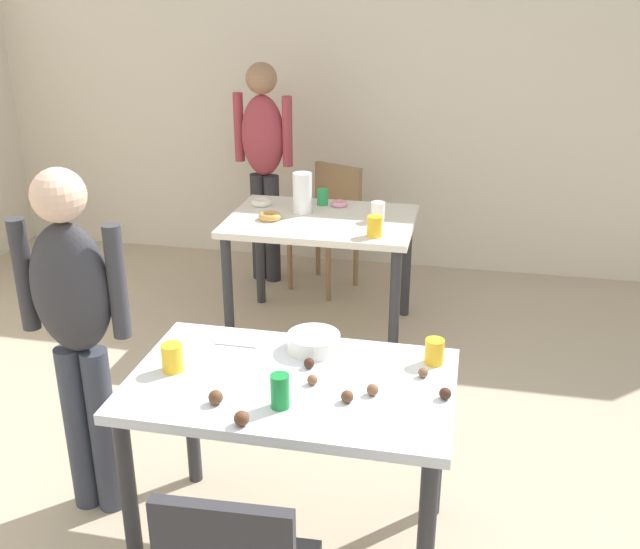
{
  "coord_description": "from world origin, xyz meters",
  "views": [
    {
      "loc": [
        0.53,
        -2.26,
        2.11
      ],
      "look_at": [
        -0.08,
        0.64,
        0.9
      ],
      "focal_mm": 41.39,
      "sensor_mm": 36.0,
      "label": 1
    }
  ],
  "objects_px": {
    "pitcher_far": "(302,193)",
    "mixing_bowl": "(314,342)",
    "person_adult_far": "(263,154)",
    "dining_table_near": "(292,405)",
    "chair_far_table": "(330,219)",
    "soda_can": "(280,391)",
    "dining_table_far": "(321,234)",
    "person_girl_near": "(76,319)"
  },
  "relations": [
    {
      "from": "dining_table_near",
      "to": "mixing_bowl",
      "type": "distance_m",
      "value": 0.28
    },
    {
      "from": "person_adult_far",
      "to": "mixing_bowl",
      "type": "distance_m",
      "value": 2.57
    },
    {
      "from": "person_girl_near",
      "to": "mixing_bowl",
      "type": "distance_m",
      "value": 0.92
    },
    {
      "from": "soda_can",
      "to": "dining_table_near",
      "type": "bearing_deg",
      "value": 92.59
    },
    {
      "from": "chair_far_table",
      "to": "pitcher_far",
      "type": "height_order",
      "value": "pitcher_far"
    },
    {
      "from": "person_girl_near",
      "to": "pitcher_far",
      "type": "height_order",
      "value": "person_girl_near"
    },
    {
      "from": "person_adult_far",
      "to": "dining_table_far",
      "type": "bearing_deg",
      "value": -52.79
    },
    {
      "from": "chair_far_table",
      "to": "pitcher_far",
      "type": "bearing_deg",
      "value": -93.02
    },
    {
      "from": "dining_table_far",
      "to": "soda_can",
      "type": "distance_m",
      "value": 2.11
    },
    {
      "from": "chair_far_table",
      "to": "person_adult_far",
      "type": "bearing_deg",
      "value": 179.38
    },
    {
      "from": "dining_table_near",
      "to": "soda_can",
      "type": "height_order",
      "value": "soda_can"
    },
    {
      "from": "chair_far_table",
      "to": "person_girl_near",
      "type": "bearing_deg",
      "value": -100.64
    },
    {
      "from": "person_adult_far",
      "to": "dining_table_near",
      "type": "bearing_deg",
      "value": -72.05
    },
    {
      "from": "dining_table_near",
      "to": "mixing_bowl",
      "type": "relative_size",
      "value": 5.68
    },
    {
      "from": "mixing_bowl",
      "to": "pitcher_far",
      "type": "xyz_separation_m",
      "value": [
        -0.45,
        1.73,
        0.09
      ]
    },
    {
      "from": "dining_table_far",
      "to": "person_girl_near",
      "type": "xyz_separation_m",
      "value": [
        -0.58,
        -1.84,
        0.23
      ]
    },
    {
      "from": "person_girl_near",
      "to": "person_adult_far",
      "type": "relative_size",
      "value": 0.94
    },
    {
      "from": "chair_far_table",
      "to": "dining_table_near",
      "type": "bearing_deg",
      "value": -81.76
    },
    {
      "from": "person_adult_far",
      "to": "chair_far_table",
      "type": "bearing_deg",
      "value": -0.62
    },
    {
      "from": "chair_far_table",
      "to": "mixing_bowl",
      "type": "bearing_deg",
      "value": -80.23
    },
    {
      "from": "person_girl_near",
      "to": "soda_can",
      "type": "relative_size",
      "value": 12.09
    },
    {
      "from": "dining_table_far",
      "to": "person_girl_near",
      "type": "bearing_deg",
      "value": -107.61
    },
    {
      "from": "dining_table_near",
      "to": "dining_table_far",
      "type": "xyz_separation_m",
      "value": [
        -0.29,
        1.9,
        0.0
      ]
    },
    {
      "from": "pitcher_far",
      "to": "chair_far_table",
      "type": "bearing_deg",
      "value": 86.98
    },
    {
      "from": "person_adult_far",
      "to": "mixing_bowl",
      "type": "relative_size",
      "value": 7.56
    },
    {
      "from": "dining_table_near",
      "to": "person_adult_far",
      "type": "xyz_separation_m",
      "value": [
        -0.86,
        2.65,
        0.3
      ]
    },
    {
      "from": "person_girl_near",
      "to": "mixing_bowl",
      "type": "relative_size",
      "value": 7.11
    },
    {
      "from": "dining_table_far",
      "to": "person_girl_near",
      "type": "height_order",
      "value": "person_girl_near"
    },
    {
      "from": "person_girl_near",
      "to": "person_adult_far",
      "type": "bearing_deg",
      "value": 89.76
    },
    {
      "from": "pitcher_far",
      "to": "soda_can",
      "type": "bearing_deg",
      "value": -78.77
    },
    {
      "from": "pitcher_far",
      "to": "dining_table_far",
      "type": "bearing_deg",
      "value": -28.45
    },
    {
      "from": "chair_far_table",
      "to": "soda_can",
      "type": "bearing_deg",
      "value": -82.12
    },
    {
      "from": "soda_can",
      "to": "chair_far_table",
      "type": "bearing_deg",
      "value": 97.88
    },
    {
      "from": "soda_can",
      "to": "mixing_bowl",
      "type": "bearing_deg",
      "value": 86.94
    },
    {
      "from": "chair_far_table",
      "to": "soda_can",
      "type": "relative_size",
      "value": 7.13
    },
    {
      "from": "person_girl_near",
      "to": "pitcher_far",
      "type": "distance_m",
      "value": 1.96
    },
    {
      "from": "pitcher_far",
      "to": "mixing_bowl",
      "type": "bearing_deg",
      "value": -75.4
    },
    {
      "from": "dining_table_near",
      "to": "person_adult_far",
      "type": "relative_size",
      "value": 0.75
    },
    {
      "from": "dining_table_near",
      "to": "pitcher_far",
      "type": "distance_m",
      "value": 2.03
    },
    {
      "from": "dining_table_near",
      "to": "dining_table_far",
      "type": "relative_size",
      "value": 1.06
    },
    {
      "from": "person_adult_far",
      "to": "soda_can",
      "type": "distance_m",
      "value": 2.97
    },
    {
      "from": "person_girl_near",
      "to": "soda_can",
      "type": "distance_m",
      "value": 0.91
    }
  ]
}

